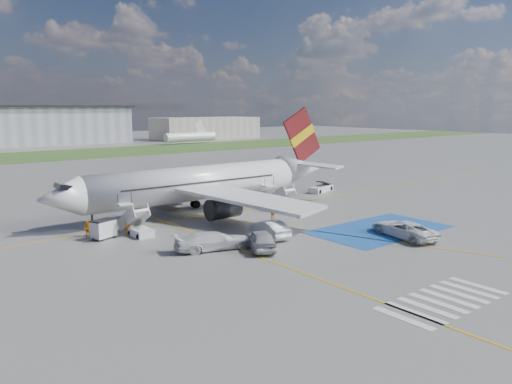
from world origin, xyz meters
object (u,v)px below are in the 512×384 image
Objects in this scene: airliner at (207,182)px; van_white_b at (215,238)px; van_white_a at (404,226)px; car_silver_a at (261,240)px; car_silver_b at (269,229)px; belt_loader at (321,189)px; gpu_cart at (103,230)px.

van_white_b is (-8.12, -13.66, -2.38)m from airliner.
van_white_a is 1.06× the size of van_white_b.
car_silver_a is 0.97× the size of van_white_b.
car_silver_b is 12.45m from van_white_a.
belt_loader is at bearing -106.14° from van_white_a.
car_silver_b is 6.24m from van_white_b.
car_silver_a is (-5.06, -16.09, -2.54)m from airliner.
van_white_a is 17.67m from van_white_b.
airliner is 22.69m from van_white_a.
airliner is 15.09× the size of gpu_cart.
airliner is at bearing -89.78° from car_silver_b.
car_silver_a reaches higher than belt_loader.
van_white_b reaches higher than gpu_cart.
car_silver_b is at bearing -72.46° from van_white_b.
car_silver_a is at bearing -107.47° from airliner.
van_white_a is at bearing -135.96° from belt_loader.
airliner reaches higher than van_white_b.
gpu_cart is at bearing -162.83° from airliner.
car_silver_a is at bearing -162.69° from belt_loader.
van_white_a reaches higher than belt_loader.
gpu_cart is 0.46× the size of belt_loader.
belt_loader is 26.56m from car_silver_b.
gpu_cart reaches higher than car_silver_a.
van_white_b is at bearing -12.55° from van_white_a.
car_silver_a is 1.02× the size of car_silver_b.
airliner is at bearing 166.49° from belt_loader.
car_silver_a is (9.04, -11.73, 0.06)m from gpu_cart.
gpu_cart reaches higher than car_silver_b.
car_silver_a is at bearing -112.86° from van_white_b.
van_white_b is (-28.29, -15.01, 0.63)m from belt_loader.
van_white_a is (-12.28, -22.49, 0.64)m from belt_loader.
van_white_b is at bearing -120.73° from airliner.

